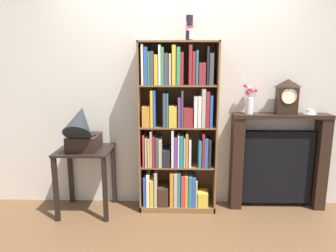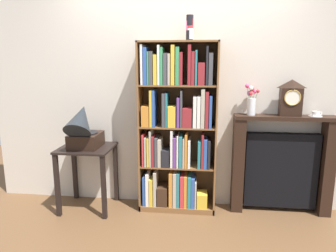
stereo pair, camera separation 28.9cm
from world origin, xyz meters
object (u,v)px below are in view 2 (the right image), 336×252
at_px(cup_stack, 190,28).
at_px(mantel_clock, 291,98).
at_px(bookshelf, 176,134).
at_px(teacup_with_saucer, 316,114).
at_px(flower_vase, 251,101).
at_px(fireplace_mantel, 281,165).
at_px(side_table_left, 87,162).
at_px(gramophone, 83,128).

bearing_deg(cup_stack, mantel_clock, 0.63).
relative_size(bookshelf, teacup_with_saucer, 13.72).
distance_m(cup_stack, teacup_with_saucer, 1.56).
distance_m(mantel_clock, flower_vase, 0.40).
distance_m(bookshelf, teacup_with_saucer, 1.45).
height_order(cup_stack, flower_vase, cup_stack).
bearing_deg(fireplace_mantel, side_table_left, -175.41).
height_order(flower_vase, teacup_with_saucer, flower_vase).
bearing_deg(teacup_with_saucer, cup_stack, -179.37).
xyz_separation_m(bookshelf, mantel_clock, (1.17, 0.05, 0.39)).
relative_size(bookshelf, fireplace_mantel, 1.70).
xyz_separation_m(cup_stack, side_table_left, (-1.10, -0.14, -1.41)).
bearing_deg(teacup_with_saucer, bookshelf, -177.80).
height_order(side_table_left, flower_vase, flower_vase).
distance_m(gramophone, flower_vase, 1.79).
bearing_deg(fireplace_mantel, gramophone, -173.63).
height_order(cup_stack, fireplace_mantel, cup_stack).
relative_size(bookshelf, gramophone, 3.35).
bearing_deg(flower_vase, fireplace_mantel, 1.59).
xyz_separation_m(gramophone, flower_vase, (1.75, 0.23, 0.27)).
distance_m(flower_vase, teacup_with_saucer, 0.66).
relative_size(side_table_left, gramophone, 1.31).
height_order(cup_stack, side_table_left, cup_stack).
bearing_deg(bookshelf, teacup_with_saucer, 2.20).
relative_size(cup_stack, teacup_with_saucer, 1.91).
height_order(bookshelf, mantel_clock, bookshelf).
distance_m(mantel_clock, teacup_with_saucer, 0.31).
height_order(fireplace_mantel, flower_vase, flower_vase).
xyz_separation_m(cup_stack, fireplace_mantel, (1.01, 0.03, -1.43)).
height_order(mantel_clock, teacup_with_saucer, mantel_clock).
height_order(side_table_left, fireplace_mantel, fireplace_mantel).
bearing_deg(mantel_clock, fireplace_mantel, 152.63).
distance_m(fireplace_mantel, mantel_clock, 0.73).
bearing_deg(teacup_with_saucer, mantel_clock, -179.35).
bearing_deg(gramophone, bookshelf, 9.54).
distance_m(side_table_left, mantel_clock, 2.27).
height_order(gramophone, flower_vase, flower_vase).
distance_m(bookshelf, cup_stack, 1.10).
bearing_deg(cup_stack, gramophone, -169.49).
bearing_deg(fireplace_mantel, flower_vase, -178.41).
distance_m(cup_stack, flower_vase, 0.98).
relative_size(side_table_left, mantel_clock, 1.91).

